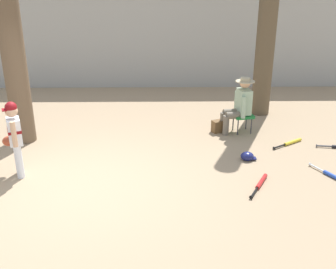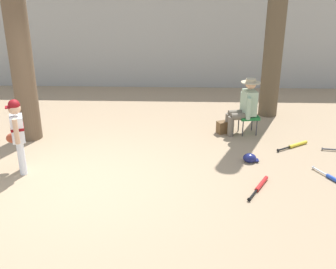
{
  "view_description": "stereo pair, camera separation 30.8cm",
  "coord_description": "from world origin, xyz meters",
  "px_view_note": "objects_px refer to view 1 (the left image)",
  "views": [
    {
      "loc": [
        1.27,
        -5.74,
        3.19
      ],
      "look_at": [
        1.37,
        0.35,
        0.75
      ],
      "focal_mm": 42.99,
      "sensor_mm": 36.0,
      "label": 1
    },
    {
      "loc": [
        1.58,
        -5.74,
        3.19
      ],
      "look_at": [
        1.37,
        0.35,
        0.75
      ],
      "focal_mm": 42.99,
      "sensor_mm": 36.0,
      "label": 2
    }
  ],
  "objects_px": {
    "seated_spectator": "(239,104)",
    "bat_blue_youth": "(333,176)",
    "bat_yellow_trainer": "(291,143)",
    "batting_helmet_navy": "(247,156)",
    "young_ballplayer": "(14,134)",
    "folding_stool": "(243,116)",
    "tree_near_player": "(9,24)",
    "bat_red_barrel": "(260,183)",
    "tree_behind_spectator": "(268,19)",
    "handbag_beside_stool": "(220,126)"
  },
  "relations": [
    {
      "from": "tree_behind_spectator",
      "to": "young_ballplayer",
      "type": "relative_size",
      "value": 3.99
    },
    {
      "from": "bat_yellow_trainer",
      "to": "batting_helmet_navy",
      "type": "bearing_deg",
      "value": -144.79
    },
    {
      "from": "seated_spectator",
      "to": "bat_red_barrel",
      "type": "height_order",
      "value": "seated_spectator"
    },
    {
      "from": "bat_yellow_trainer",
      "to": "tree_near_player",
      "type": "bearing_deg",
      "value": 176.99
    },
    {
      "from": "young_ballplayer",
      "to": "seated_spectator",
      "type": "distance_m",
      "value": 4.49
    },
    {
      "from": "tree_near_player",
      "to": "tree_behind_spectator",
      "type": "height_order",
      "value": "tree_near_player"
    },
    {
      "from": "bat_yellow_trainer",
      "to": "tree_behind_spectator",
      "type": "bearing_deg",
      "value": 95.53
    },
    {
      "from": "bat_red_barrel",
      "to": "handbag_beside_stool",
      "type": "bearing_deg",
      "value": 98.15
    },
    {
      "from": "young_ballplayer",
      "to": "bat_yellow_trainer",
      "type": "relative_size",
      "value": 1.85
    },
    {
      "from": "seated_spectator",
      "to": "bat_yellow_trainer",
      "type": "relative_size",
      "value": 1.71
    },
    {
      "from": "tree_behind_spectator",
      "to": "batting_helmet_navy",
      "type": "bearing_deg",
      "value": -107.35
    },
    {
      "from": "tree_near_player",
      "to": "handbag_beside_stool",
      "type": "relative_size",
      "value": 15.64
    },
    {
      "from": "tree_near_player",
      "to": "bat_yellow_trainer",
      "type": "xyz_separation_m",
      "value": [
        5.41,
        -0.28,
        -2.3
      ]
    },
    {
      "from": "tree_behind_spectator",
      "to": "bat_blue_youth",
      "type": "xyz_separation_m",
      "value": [
        0.46,
        -3.39,
        -2.21
      ]
    },
    {
      "from": "tree_near_player",
      "to": "bat_blue_youth",
      "type": "xyz_separation_m",
      "value": [
        5.68,
        -1.72,
        -2.3
      ]
    },
    {
      "from": "folding_stool",
      "to": "seated_spectator",
      "type": "height_order",
      "value": "seated_spectator"
    },
    {
      "from": "bat_red_barrel",
      "to": "young_ballplayer",
      "type": "bearing_deg",
      "value": 174.07
    },
    {
      "from": "tree_near_player",
      "to": "batting_helmet_navy",
      "type": "bearing_deg",
      "value": -12.92
    },
    {
      "from": "young_ballplayer",
      "to": "handbag_beside_stool",
      "type": "xyz_separation_m",
      "value": [
        3.68,
        1.96,
        -0.61
      ]
    },
    {
      "from": "tree_behind_spectator",
      "to": "bat_yellow_trainer",
      "type": "height_order",
      "value": "tree_behind_spectator"
    },
    {
      "from": "tree_near_player",
      "to": "bat_red_barrel",
      "type": "height_order",
      "value": "tree_near_player"
    },
    {
      "from": "tree_near_player",
      "to": "seated_spectator",
      "type": "relative_size",
      "value": 4.43
    },
    {
      "from": "tree_behind_spectator",
      "to": "bat_red_barrel",
      "type": "bearing_deg",
      "value": -102.59
    },
    {
      "from": "bat_blue_youth",
      "to": "tree_behind_spectator",
      "type": "bearing_deg",
      "value": 97.8
    },
    {
      "from": "handbag_beside_stool",
      "to": "tree_behind_spectator",
      "type": "bearing_deg",
      "value": 47.16
    },
    {
      "from": "seated_spectator",
      "to": "bat_blue_youth",
      "type": "xyz_separation_m",
      "value": [
        1.24,
        -2.11,
        -0.61
      ]
    },
    {
      "from": "tree_behind_spectator",
      "to": "bat_blue_youth",
      "type": "height_order",
      "value": "tree_behind_spectator"
    },
    {
      "from": "bat_yellow_trainer",
      "to": "seated_spectator",
      "type": "bearing_deg",
      "value": 145.06
    },
    {
      "from": "seated_spectator",
      "to": "bat_yellow_trainer",
      "type": "height_order",
      "value": "seated_spectator"
    },
    {
      "from": "bat_yellow_trainer",
      "to": "young_ballplayer",
      "type": "bearing_deg",
      "value": -165.96
    },
    {
      "from": "folding_stool",
      "to": "handbag_beside_stool",
      "type": "bearing_deg",
      "value": 177.33
    },
    {
      "from": "handbag_beside_stool",
      "to": "bat_yellow_trainer",
      "type": "height_order",
      "value": "handbag_beside_stool"
    },
    {
      "from": "handbag_beside_stool",
      "to": "bat_blue_youth",
      "type": "bearing_deg",
      "value": -53.08
    },
    {
      "from": "bat_red_barrel",
      "to": "folding_stool",
      "type": "bearing_deg",
      "value": 86.73
    },
    {
      "from": "bat_red_barrel",
      "to": "bat_blue_youth",
      "type": "relative_size",
      "value": 1.0
    },
    {
      "from": "bat_yellow_trainer",
      "to": "batting_helmet_navy",
      "type": "height_order",
      "value": "batting_helmet_navy"
    },
    {
      "from": "bat_blue_youth",
      "to": "handbag_beside_stool",
      "type": "bearing_deg",
      "value": 126.92
    },
    {
      "from": "bat_blue_youth",
      "to": "batting_helmet_navy",
      "type": "bearing_deg",
      "value": 151.09
    },
    {
      "from": "bat_red_barrel",
      "to": "bat_blue_youth",
      "type": "bearing_deg",
      "value": 10.37
    },
    {
      "from": "young_ballplayer",
      "to": "folding_stool",
      "type": "height_order",
      "value": "young_ballplayer"
    },
    {
      "from": "tree_behind_spectator",
      "to": "bat_red_barrel",
      "type": "height_order",
      "value": "tree_behind_spectator"
    },
    {
      "from": "handbag_beside_stool",
      "to": "bat_red_barrel",
      "type": "distance_m",
      "value": 2.41
    },
    {
      "from": "seated_spectator",
      "to": "bat_red_barrel",
      "type": "relative_size",
      "value": 1.6
    },
    {
      "from": "tree_near_player",
      "to": "folding_stool",
      "type": "height_order",
      "value": "tree_near_player"
    },
    {
      "from": "handbag_beside_stool",
      "to": "batting_helmet_navy",
      "type": "bearing_deg",
      "value": -77.57
    },
    {
      "from": "seated_spectator",
      "to": "tree_behind_spectator",
      "type": "bearing_deg",
      "value": 58.91
    },
    {
      "from": "seated_spectator",
      "to": "batting_helmet_navy",
      "type": "xyz_separation_m",
      "value": [
        -0.06,
        -1.39,
        -0.57
      ]
    },
    {
      "from": "batting_helmet_navy",
      "to": "tree_near_player",
      "type": "bearing_deg",
      "value": 167.08
    },
    {
      "from": "handbag_beside_stool",
      "to": "bat_red_barrel",
      "type": "bearing_deg",
      "value": -81.85
    },
    {
      "from": "bat_red_barrel",
      "to": "seated_spectator",
      "type": "bearing_deg",
      "value": 89.08
    }
  ]
}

